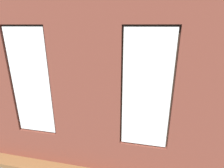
{
  "coord_description": "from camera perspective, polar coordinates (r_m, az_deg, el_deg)",
  "views": [
    {
      "loc": [
        -1.09,
        5.36,
        2.86
      ],
      "look_at": [
        -0.05,
        0.4,
        1.14
      ],
      "focal_mm": 28.0,
      "sensor_mm": 36.0,
      "label": 1
    }
  ],
  "objects": [
    {
      "name": "tv_flatscreen",
      "position": [
        6.48,
        -24.78,
        -1.06
      ],
      "size": [
        1.07,
        0.2,
        0.74
      ],
      "color": "black",
      "rests_on": "media_console"
    },
    {
      "name": "coffee_table",
      "position": [
        6.29,
        2.38,
        -4.55
      ],
      "size": [
        1.54,
        0.72,
        0.42
      ],
      "color": "tan",
      "rests_on": "ground_plane"
    },
    {
      "name": "couch_by_window",
      "position": [
        4.44,
        -4.8,
        -16.01
      ],
      "size": [
        1.94,
        0.87,
        0.8
      ],
      "color": "black",
      "rests_on": "ground_plane"
    },
    {
      "name": "media_console",
      "position": [
        6.7,
        -24.09,
        -6.02
      ],
      "size": [
        1.24,
        0.42,
        0.48
      ],
      "primitive_type": "cube",
      "color": "black",
      "rests_on": "ground_plane"
    },
    {
      "name": "cup_ceramic",
      "position": [
        6.24,
        -1.98,
        -3.82
      ],
      "size": [
        0.07,
        0.07,
        0.08
      ],
      "primitive_type": "cylinder",
      "color": "#B23D38",
      "rests_on": "coffee_table"
    },
    {
      "name": "potted_plant_corner_near_left",
      "position": [
        7.75,
        21.84,
        0.0
      ],
      "size": [
        0.51,
        0.51,
        0.85
      ],
      "color": "gray",
      "rests_on": "ground_plane"
    },
    {
      "name": "potted_plant_corner_far_left",
      "position": [
        4.33,
        30.1,
        -16.05
      ],
      "size": [
        0.6,
        0.6,
        0.89
      ],
      "color": "brown",
      "rests_on": "ground_plane"
    },
    {
      "name": "remote_black",
      "position": [
        6.27,
        2.39,
        -4.03
      ],
      "size": [
        0.18,
        0.09,
        0.02
      ],
      "primitive_type": "cube",
      "rotation": [
        0.0,
        0.0,
        1.79
      ],
      "color": "black",
      "rests_on": "coffee_table"
    },
    {
      "name": "potted_plant_between_couches",
      "position": [
        4.25,
        14.64,
        -15.09
      ],
      "size": [
        0.66,
        0.7,
        1.26
      ],
      "color": "gray",
      "rests_on": "ground_plane"
    },
    {
      "name": "candle_jar",
      "position": [
        6.14,
        3.3,
        -4.16
      ],
      "size": [
        0.08,
        0.08,
        0.1
      ],
      "primitive_type": "cylinder",
      "color": "#B7333D",
      "rests_on": "coffee_table"
    },
    {
      "name": "brick_wall_with_windows",
      "position": [
        3.23,
        -8.6,
        -1.25
      ],
      "size": [
        6.12,
        0.3,
        3.56
      ],
      "color": "brown",
      "rests_on": "ground_plane"
    },
    {
      "name": "white_wall_right",
      "position": [
        6.68,
        -26.45,
        7.5
      ],
      "size": [
        0.1,
        4.81,
        3.56
      ],
      "primitive_type": "cube",
      "color": "white",
      "rests_on": "ground_plane"
    },
    {
      "name": "table_plant_small",
      "position": [
        6.34,
        0.82,
        -2.78
      ],
      "size": [
        0.13,
        0.13,
        0.2
      ],
      "color": "gray",
      "rests_on": "coffee_table"
    },
    {
      "name": "papasan_chair",
      "position": [
        7.82,
        -0.59,
        0.62
      ],
      "size": [
        1.0,
        1.0,
        0.66
      ],
      "color": "olive",
      "rests_on": "ground_plane"
    },
    {
      "name": "ground_plane",
      "position": [
        6.19,
        0.34,
        -9.27
      ],
      "size": [
        6.72,
        5.81,
        0.1
      ],
      "primitive_type": "cube",
      "color": "brown"
    },
    {
      "name": "potted_plant_foreground_right",
      "position": [
        8.27,
        -13.72,
        4.08
      ],
      "size": [
        1.04,
        1.05,
        1.36
      ],
      "color": "beige",
      "rests_on": "ground_plane"
    },
    {
      "name": "potted_plant_by_left_couch",
      "position": [
        6.54,
        18.68,
        -3.79
      ],
      "size": [
        0.5,
        0.5,
        0.72
      ],
      "color": "#47423D",
      "rests_on": "ground_plane"
    },
    {
      "name": "remote_silver",
      "position": [
        6.33,
        6.38,
        -3.89
      ],
      "size": [
        0.14,
        0.16,
        0.02
      ],
      "primitive_type": "cube",
      "rotation": [
        0.0,
        0.0,
        0.66
      ],
      "color": "#B2B2B7",
      "rests_on": "coffee_table"
    },
    {
      "name": "potted_plant_near_tv",
      "position": [
        5.46,
        -26.32,
        -7.35
      ],
      "size": [
        0.75,
        0.75,
        0.96
      ],
      "color": "#47423D",
      "rests_on": "ground_plane"
    },
    {
      "name": "potted_plant_beside_window_right",
      "position": [
        4.75,
        -24.28,
        -7.27
      ],
      "size": [
        0.96,
        1.12,
        1.46
      ],
      "color": "#47423D",
      "rests_on": "ground_plane"
    },
    {
      "name": "couch_left",
      "position": [
        5.48,
        24.19,
        -10.54
      ],
      "size": [
        1.02,
        1.82,
        0.8
      ],
      "rotation": [
        0.0,
        0.0,
        1.48
      ],
      "color": "black",
      "rests_on": "ground_plane"
    }
  ]
}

